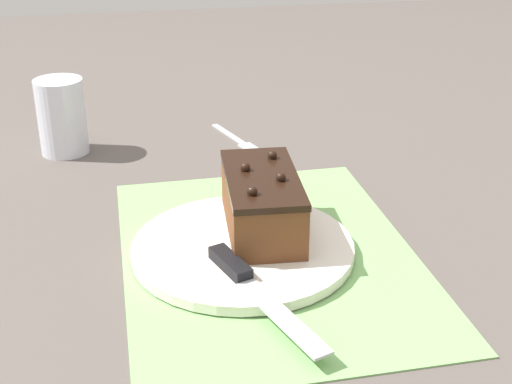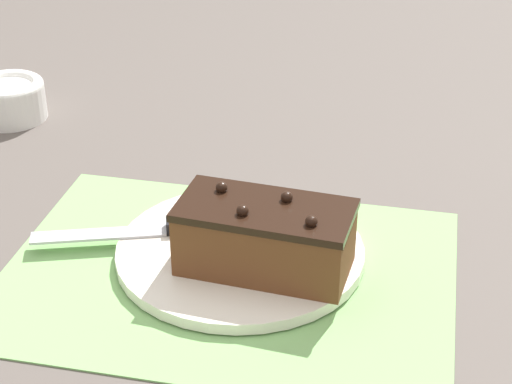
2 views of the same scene
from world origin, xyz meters
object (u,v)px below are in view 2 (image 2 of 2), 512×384
Objects in this scene: serving_knife at (165,228)px; chocolate_cake at (265,237)px; cake_plate at (240,252)px; small_bowl at (9,98)px.

chocolate_cake is at bearing -128.66° from serving_knife.
chocolate_cake reaches higher than cake_plate.
cake_plate is 0.49m from small_bowl.
chocolate_cake is 0.86× the size of serving_knife.
serving_knife is at bearing -8.17° from cake_plate.
cake_plate is 0.06m from chocolate_cake.
serving_knife is (0.12, -0.04, -0.03)m from chocolate_cake.
chocolate_cake is 0.13m from serving_knife.
serving_knife is at bearing -19.91° from chocolate_cake.
small_bowl is at bearing 30.67° from serving_knife.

